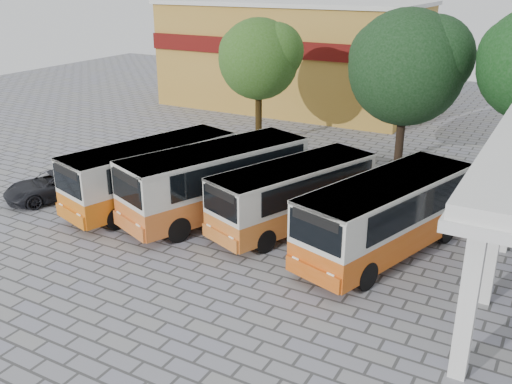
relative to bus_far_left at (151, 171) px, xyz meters
The scene contains 9 objects.
ground 7.97m from the bus_far_left, 23.31° to the right, with size 90.00×90.00×0.00m, color gray.
shophouse_block 23.35m from the bus_far_left, 99.54° to the left, with size 20.40×10.40×8.30m.
bus_far_left is the anchor object (origin of this frame).
bus_centre_left 3.32m from the bus_far_left, ahead, with size 5.60×9.32×3.14m.
bus_centre_right 6.90m from the bus_far_left, ahead, with size 4.96×8.31×2.80m.
bus_far_right 11.02m from the bus_far_left, ahead, with size 4.91×8.93×3.03m.
tree_left 12.09m from the bus_far_left, 92.98° to the left, with size 5.16×4.92×7.85m.
tree_middle 15.47m from the bus_far_left, 56.83° to the left, with size 6.77×6.44×8.62m.
parked_car 5.17m from the bus_far_left, 162.40° to the right, with size 2.18×4.73×1.31m, color black.
Camera 1 is at (9.29, -16.32, 10.28)m, focal length 40.00 mm.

